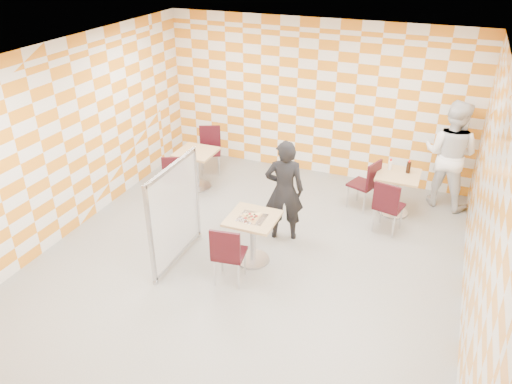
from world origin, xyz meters
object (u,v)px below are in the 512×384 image
chair_empty_near (176,175)px  sport_bottle (390,165)px  empty_table (197,163)px  man_dark (284,191)px  chair_empty_far (210,145)px  chair_main_front (228,252)px  main_table (253,231)px  man_white (450,154)px  partition (175,213)px  second_table (397,187)px  soda_bottle (409,167)px  chair_second_front (388,204)px  chair_second_side (368,181)px

chair_empty_near → sport_bottle: bearing=18.5°
empty_table → man_dark: man_dark is taller
sport_bottle → chair_empty_far: bearing=176.2°
chair_main_front → main_table: bearing=80.9°
man_white → partition: bearing=59.6°
second_table → chair_main_front: chair_main_front is taller
main_table → chair_empty_near: (-1.95, 1.16, 0.04)m
partition → soda_bottle: size_ratio=6.74×
chair_second_front → chair_second_side: (-0.44, 0.67, 0.00)m
chair_main_front → man_dark: man_dark is taller
empty_table → main_table: bearing=-43.9°
man_white → sport_bottle: bearing=47.6°
partition → man_white: man_white is taller
main_table → chair_empty_far: 3.25m
chair_empty_far → soda_bottle: bearing=-3.8°
chair_main_front → chair_second_side: (1.36, 2.81, 0.00)m
second_table → partition: bearing=-137.1°
man_white → man_dark: bearing=59.4°
man_dark → chair_main_front: bearing=60.2°
partition → soda_bottle: bearing=42.7°
main_table → man_dark: bearing=75.7°
second_table → man_dark: man_dark is taller
chair_second_side → chair_empty_near: same height
chair_second_front → chair_empty_far: (-3.67, 1.07, 0.00)m
main_table → partition: (-1.05, -0.38, 0.28)m
chair_empty_near → chair_second_front: bearing=5.4°
empty_table → chair_second_side: 3.14m
chair_second_front → soda_bottle: (0.18, 0.82, 0.31)m
chair_main_front → chair_second_front: 2.80m
man_white → main_table: bearing=66.2°
main_table → sport_bottle: sport_bottle is taller
chair_empty_far → man_white: size_ratio=0.48×
empty_table → chair_main_front: (1.77, -2.44, 0.04)m
chair_second_front → man_white: man_white is taller
empty_table → chair_empty_far: chair_empty_far is taller
main_table → chair_second_side: chair_second_side is taller
main_table → empty_table: (-1.87, 1.80, 0.00)m
main_table → chair_empty_near: 2.27m
chair_empty_near → man_dark: 2.20m
second_table → sport_bottle: (-0.17, 0.12, 0.33)m
man_white → sport_bottle: size_ratio=9.61×
chair_second_front → partition: 3.34m
sport_bottle → main_table: bearing=-123.9°
chair_main_front → sport_bottle: sport_bottle is taller
chair_main_front → man_dark: bearing=78.0°
chair_second_side → partition: (-2.30, -2.54, 0.25)m
empty_table → man_white: 4.51m
sport_bottle → soda_bottle: 0.30m
partition → soda_bottle: (2.93, 2.70, 0.06)m
chair_second_side → chair_empty_far: 3.25m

